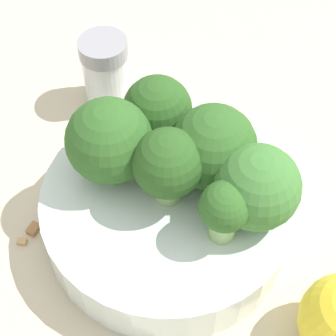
{
  "coord_description": "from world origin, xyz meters",
  "views": [
    {
      "loc": [
        0.21,
        -0.03,
        0.36
      ],
      "look_at": [
        0.0,
        0.0,
        0.07
      ],
      "focal_mm": 60.0,
      "sensor_mm": 36.0,
      "label": 1
    }
  ],
  "objects": [
    {
      "name": "pepper_shaker",
      "position": [
        -0.14,
        -0.03,
        0.03
      ],
      "size": [
        0.04,
        0.04,
        0.06
      ],
      "color": "silver",
      "rests_on": "ground_plane"
    },
    {
      "name": "ground_plane",
      "position": [
        0.0,
        0.0,
        0.0
      ],
      "size": [
        3.0,
        3.0,
        0.0
      ],
      "primitive_type": "plane",
      "color": "beige"
    },
    {
      "name": "broccoli_floret_2",
      "position": [
        -0.01,
        0.03,
        0.07
      ],
      "size": [
        0.06,
        0.06,
        0.06
      ],
      "color": "#8EB770",
      "rests_on": "bowl"
    },
    {
      "name": "broccoli_floret_5",
      "position": [
        -0.03,
        -0.04,
        0.07
      ],
      "size": [
        0.06,
        0.06,
        0.06
      ],
      "color": "#8EB770",
      "rests_on": "bowl"
    },
    {
      "name": "almond_crumb_0",
      "position": [
        -0.0,
        -0.11,
        0.0
      ],
      "size": [
        0.01,
        0.01,
        0.01
      ],
      "primitive_type": "cube",
      "rotation": [
        0.0,
        0.0,
        1.32
      ],
      "color": "tan",
      "rests_on": "ground_plane"
    },
    {
      "name": "broccoli_floret_3",
      "position": [
        0.02,
        0.05,
        0.07
      ],
      "size": [
        0.06,
        0.06,
        0.06
      ],
      "color": "#84AD66",
      "rests_on": "bowl"
    },
    {
      "name": "broccoli_floret_4",
      "position": [
        0.03,
        0.03,
        0.07
      ],
      "size": [
        0.03,
        0.03,
        0.05
      ],
      "color": "#8EB770",
      "rests_on": "bowl"
    },
    {
      "name": "broccoli_floret_0",
      "position": [
        -0.0,
        0.0,
        0.07
      ],
      "size": [
        0.05,
        0.05,
        0.06
      ],
      "color": "#8EB770",
      "rests_on": "bowl"
    },
    {
      "name": "broccoli_floret_1",
      "position": [
        -0.05,
        0.0,
        0.07
      ],
      "size": [
        0.05,
        0.05,
        0.05
      ],
      "color": "#84AD66",
      "rests_on": "bowl"
    },
    {
      "name": "bowl",
      "position": [
        0.0,
        0.0,
        0.02
      ],
      "size": [
        0.18,
        0.18,
        0.04
      ],
      "primitive_type": "cylinder",
      "color": "silver",
      "rests_on": "ground_plane"
    },
    {
      "name": "almond_crumb_1",
      "position": [
        -0.01,
        -0.1,
        0.0
      ],
      "size": [
        0.01,
        0.01,
        0.01
      ],
      "primitive_type": "cube",
      "rotation": [
        0.0,
        0.0,
        2.53
      ],
      "color": "olive",
      "rests_on": "ground_plane"
    }
  ]
}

